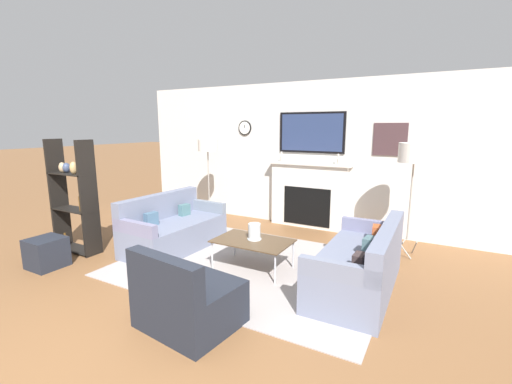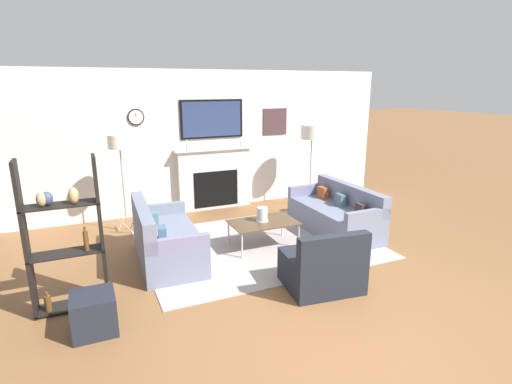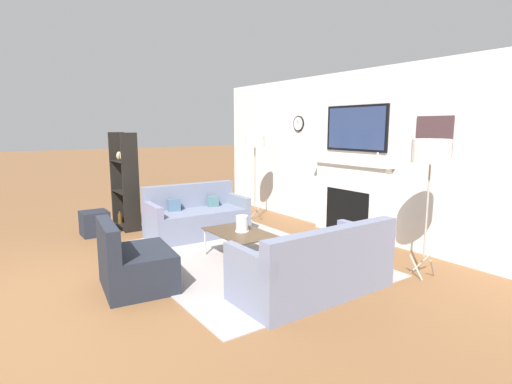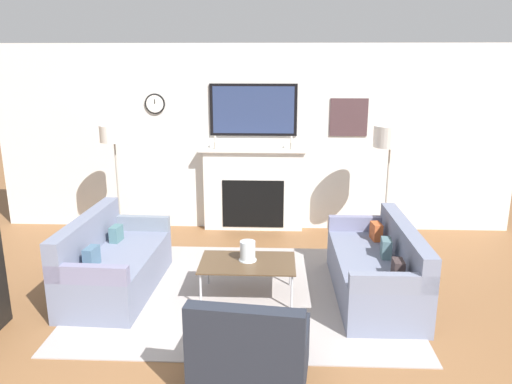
# 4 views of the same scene
# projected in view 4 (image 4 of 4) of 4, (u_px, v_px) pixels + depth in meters

# --- Properties ---
(fireplace_wall) EXTENTS (7.58, 0.28, 2.70)m
(fireplace_wall) POSITION_uv_depth(u_px,v_px,m) (254.00, 147.00, 7.30)
(fireplace_wall) COLOR silver
(fireplace_wall) RESTS_ON ground_plane
(area_rug) EXTENTS (3.49, 2.65, 0.01)m
(area_rug) POSITION_uv_depth(u_px,v_px,m) (244.00, 292.00, 5.48)
(area_rug) COLOR #9E9693
(area_rug) RESTS_ON ground_plane
(couch_left) EXTENTS (0.87, 1.64, 0.84)m
(couch_left) POSITION_uv_depth(u_px,v_px,m) (113.00, 265.00, 5.47)
(couch_left) COLOR slate
(couch_left) RESTS_ON ground_plane
(couch_right) EXTENTS (0.81, 1.79, 0.79)m
(couch_right) POSITION_uv_depth(u_px,v_px,m) (377.00, 270.00, 5.35)
(couch_right) COLOR slate
(couch_right) RESTS_ON ground_plane
(armchair) EXTENTS (0.96, 0.84, 0.79)m
(armchair) POSITION_uv_depth(u_px,v_px,m) (251.00, 352.00, 3.90)
(armchair) COLOR #1F232D
(armchair) RESTS_ON ground_plane
(coffee_table) EXTENTS (1.01, 0.64, 0.40)m
(coffee_table) POSITION_uv_depth(u_px,v_px,m) (248.00, 264.00, 5.30)
(coffee_table) COLOR #4C3823
(coffee_table) RESTS_ON ground_plane
(hurricane_candle) EXTENTS (0.19, 0.19, 0.22)m
(hurricane_candle) POSITION_uv_depth(u_px,v_px,m) (248.00, 252.00, 5.31)
(hurricane_candle) COLOR silver
(hurricane_candle) RESTS_ON coffee_table
(floor_lamp_left) EXTENTS (0.37, 0.37, 1.65)m
(floor_lamp_left) POSITION_uv_depth(u_px,v_px,m) (114.00, 136.00, 6.56)
(floor_lamp_left) COLOR #9E998E
(floor_lamp_left) RESTS_ON ground_plane
(floor_lamp_right) EXTENTS (0.43, 0.43, 1.67)m
(floor_lamp_right) POSITION_uv_depth(u_px,v_px,m) (391.00, 138.00, 6.41)
(floor_lamp_right) COLOR #9E998E
(floor_lamp_right) RESTS_ON ground_plane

